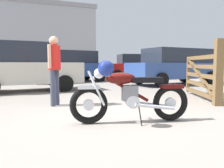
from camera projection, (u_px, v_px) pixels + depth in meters
ground_plane at (118, 118)px, 4.28m from camera, size 80.00×80.00×0.00m
vintage_motorcycle at (128, 94)px, 3.88m from camera, size 2.05×0.73×1.07m
timber_gate at (204, 75)px, 6.37m from camera, size 1.17×2.37×1.60m
bystander at (54, 63)px, 5.44m from camera, size 0.33×0.37×1.66m
white_estate_far at (133, 66)px, 15.90m from camera, size 4.43×2.45×1.67m
pale_sedan_back at (24, 66)px, 8.39m from camera, size 4.01×2.04×1.78m
blue_hatchback_right at (67, 65)px, 12.80m from camera, size 4.93×2.54×1.74m
silver_sedan_mid at (176, 65)px, 11.20m from camera, size 4.81×2.22×1.74m
industrial_building at (26, 40)px, 31.17m from camera, size 17.04×12.66×15.57m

